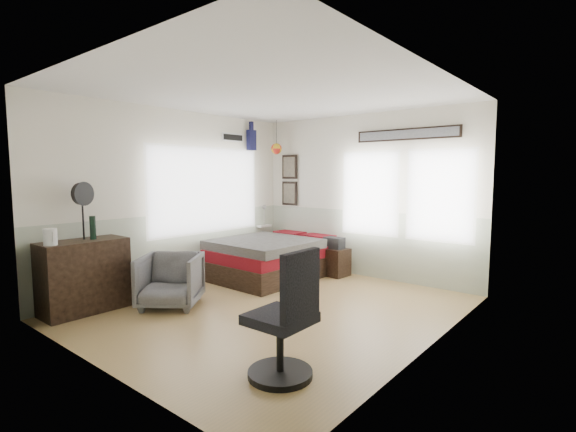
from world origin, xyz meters
The scene contains 12 objects.
ground_plane centered at (0.00, 0.00, -0.01)m, with size 4.00×4.50×0.01m, color tan.
room_shell centered at (-0.08, 0.19, 1.61)m, with size 4.02×4.52×2.71m.
wall_decor centered at (-1.10, 1.96, 2.10)m, with size 3.55×1.32×1.44m.
bed centered at (-1.11, 1.24, 0.32)m, with size 1.51×2.05×0.65m.
dresser centered at (-1.74, -1.60, 0.45)m, with size 0.48×1.00×0.90m, color black.
armchair centered at (-1.08, -0.81, 0.34)m, with size 0.73×0.75×0.68m, color slate.
nightstand centered at (-0.36, 1.95, 0.23)m, with size 0.46×0.37×0.46m, color black.
task_chair centered at (1.31, -1.35, 0.45)m, with size 0.55×0.55×1.11m.
kettle centered at (-1.64, -2.01, 1.00)m, with size 0.17×0.15×0.19m.
bottle centered at (-1.71, -1.48, 1.05)m, with size 0.07×0.07×0.29m, color black.
stand_fan centered at (-1.78, -1.56, 1.46)m, with size 0.16×0.29×0.72m.
black_bag centered at (-0.36, 1.95, 0.56)m, with size 0.32×0.21×0.19m, color black.
Camera 1 is at (3.45, -3.92, 1.71)m, focal length 26.00 mm.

